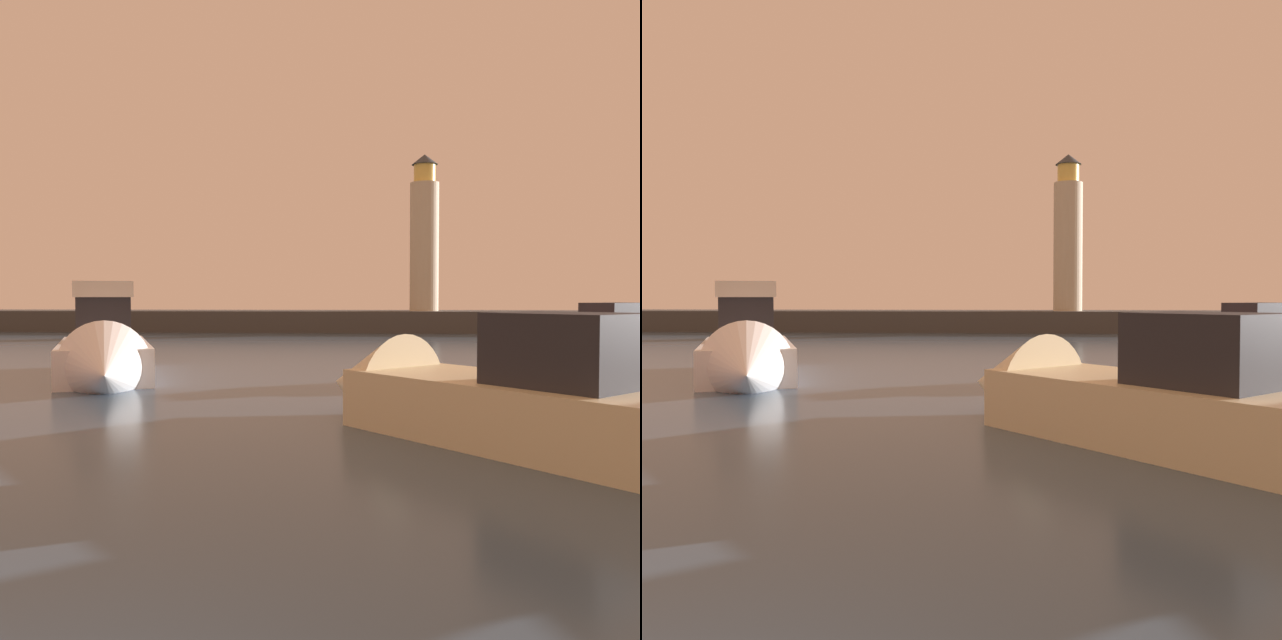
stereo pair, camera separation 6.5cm
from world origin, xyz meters
TOP-DOWN VIEW (x-y plane):
  - ground_plane at (0.00, 23.95)m, footprint 220.00×220.00m
  - breakwater at (0.00, 47.89)m, footprint 73.90×4.74m
  - lighthouse at (6.25, 47.89)m, footprint 2.13×2.13m
  - motorboat_1 at (-6.00, 17.48)m, footprint 5.87×9.30m
  - motorboat_2 at (9.19, 19.97)m, footprint 6.95×6.37m
  - motorboat_4 at (3.98, 10.30)m, footprint 7.63×8.05m

SIDE VIEW (x-z plane):
  - ground_plane at x=0.00m, z-range 0.00..0.00m
  - motorboat_4 at x=3.98m, z-range -0.73..2.22m
  - motorboat_2 at x=9.19m, z-range -0.68..2.17m
  - breakwater at x=0.00m, z-range 0.00..1.57m
  - motorboat_1 at x=-6.00m, z-range -1.07..2.77m
  - lighthouse at x=6.25m, z-range 1.27..12.84m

